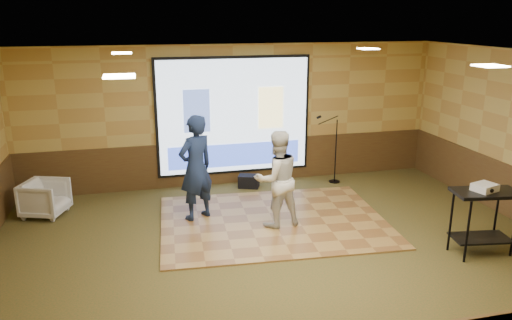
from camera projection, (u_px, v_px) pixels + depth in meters
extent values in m
plane|color=#2E3E1C|center=(280.00, 252.00, 7.82)|extent=(9.00, 9.00, 0.00)
cube|color=tan|center=(234.00, 116.00, 10.66)|extent=(9.00, 0.04, 3.00)
cube|color=tan|center=(404.00, 274.00, 4.14)|extent=(9.00, 0.04, 3.00)
cube|color=white|center=(283.00, 57.00, 6.98)|extent=(9.00, 7.00, 0.04)
cube|color=#492C18|center=(234.00, 162.00, 10.93)|extent=(9.00, 0.04, 0.95)
cube|color=black|center=(234.00, 116.00, 10.61)|extent=(3.32, 0.03, 2.52)
cube|color=#C9E2FF|center=(234.00, 116.00, 10.58)|extent=(3.20, 0.02, 2.40)
cube|color=#415590|center=(197.00, 111.00, 10.34)|extent=(0.55, 0.01, 0.90)
cube|color=#F4E38D|center=(271.00, 108.00, 10.71)|extent=(0.55, 0.01, 0.90)
cube|color=blue|center=(235.00, 155.00, 10.81)|extent=(2.88, 0.01, 0.50)
cube|color=#FFE7BF|center=(122.00, 53.00, 8.15)|extent=(0.32, 0.32, 0.02)
cube|color=#FFE7BF|center=(368.00, 49.00, 9.18)|extent=(0.32, 0.32, 0.02)
cube|color=#FFE7BF|center=(119.00, 76.00, 5.08)|extent=(0.32, 0.32, 0.02)
cube|color=#FFE7BF|center=(490.00, 66.00, 6.11)|extent=(0.32, 0.32, 0.02)
cube|color=olive|center=(273.00, 221.00, 8.95)|extent=(4.18, 3.30, 0.03)
imported|color=#162345|center=(196.00, 168.00, 8.79)|extent=(0.82, 0.73, 1.90)
imported|color=beige|center=(277.00, 179.00, 8.52)|extent=(0.91, 0.76, 1.69)
cylinder|color=black|center=(468.00, 232.00, 7.36)|extent=(0.04, 0.04, 0.97)
cylinder|color=black|center=(451.00, 221.00, 7.74)|extent=(0.04, 0.04, 0.97)
cylinder|color=black|center=(496.00, 216.00, 7.93)|extent=(0.04, 0.04, 0.97)
cube|color=black|center=(487.00, 193.00, 7.50)|extent=(0.97, 0.51, 0.05)
cube|color=black|center=(480.00, 238.00, 7.71)|extent=(0.87, 0.46, 0.03)
cube|color=silver|center=(485.00, 187.00, 7.49)|extent=(0.40, 0.36, 0.11)
cylinder|color=black|center=(334.00, 181.00, 11.08)|extent=(0.24, 0.24, 0.02)
cylinder|color=black|center=(336.00, 151.00, 10.89)|extent=(0.02, 0.02, 1.41)
cylinder|color=black|center=(328.00, 120.00, 10.64)|extent=(0.45, 0.02, 0.18)
cylinder|color=black|center=(319.00, 117.00, 10.57)|extent=(0.11, 0.05, 0.08)
imported|color=gray|center=(45.00, 198.00, 9.15)|extent=(0.93, 0.92, 0.66)
cube|color=black|center=(249.00, 181.00, 10.71)|extent=(0.51, 0.43, 0.27)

